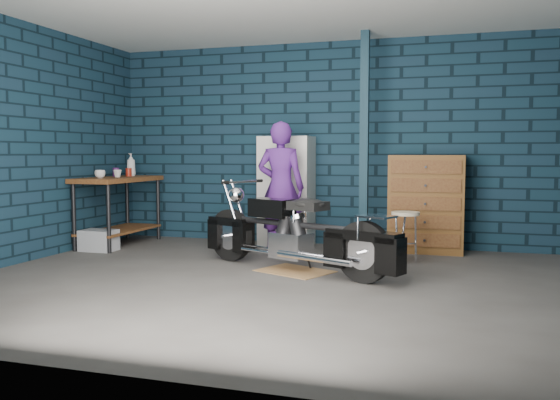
{
  "coord_description": "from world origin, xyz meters",
  "views": [
    {
      "loc": [
        1.7,
        -5.29,
        1.23
      ],
      "look_at": [
        -0.02,
        0.3,
        0.76
      ],
      "focal_mm": 38.0,
      "sensor_mm": 36.0,
      "label": 1
    }
  ],
  "objects_px": {
    "workbench": "(119,211)",
    "locker": "(286,191)",
    "tool_chest": "(426,204)",
    "person": "(281,187)",
    "storage_bin": "(99,240)",
    "shop_stool": "(405,237)",
    "motorcycle": "(295,227)"
  },
  "relations": [
    {
      "from": "workbench",
      "to": "locker",
      "type": "height_order",
      "value": "locker"
    },
    {
      "from": "workbench",
      "to": "tool_chest",
      "type": "height_order",
      "value": "tool_chest"
    },
    {
      "from": "person",
      "to": "tool_chest",
      "type": "height_order",
      "value": "person"
    },
    {
      "from": "workbench",
      "to": "tool_chest",
      "type": "xyz_separation_m",
      "value": [
        3.97,
        0.62,
        0.15
      ]
    },
    {
      "from": "storage_bin",
      "to": "shop_stool",
      "type": "relative_size",
      "value": 0.74
    },
    {
      "from": "motorcycle",
      "to": "storage_bin",
      "type": "distance_m",
      "value": 2.79
    },
    {
      "from": "motorcycle",
      "to": "shop_stool",
      "type": "height_order",
      "value": "motorcycle"
    },
    {
      "from": "motorcycle",
      "to": "shop_stool",
      "type": "distance_m",
      "value": 1.37
    },
    {
      "from": "locker",
      "to": "shop_stool",
      "type": "height_order",
      "value": "locker"
    },
    {
      "from": "tool_chest",
      "to": "storage_bin",
      "type": "bearing_deg",
      "value": -164.17
    },
    {
      "from": "storage_bin",
      "to": "shop_stool",
      "type": "height_order",
      "value": "shop_stool"
    },
    {
      "from": "person",
      "to": "shop_stool",
      "type": "xyz_separation_m",
      "value": [
        1.54,
        -0.25,
        -0.52
      ]
    },
    {
      "from": "workbench",
      "to": "locker",
      "type": "relative_size",
      "value": 0.97
    },
    {
      "from": "locker",
      "to": "workbench",
      "type": "bearing_deg",
      "value": -163.99
    },
    {
      "from": "person",
      "to": "motorcycle",
      "type": "bearing_deg",
      "value": 112.5
    },
    {
      "from": "storage_bin",
      "to": "locker",
      "type": "distance_m",
      "value": 2.48
    },
    {
      "from": "tool_chest",
      "to": "motorcycle",
      "type": "bearing_deg",
      "value": -126.5
    },
    {
      "from": "person",
      "to": "storage_bin",
      "type": "distance_m",
      "value": 2.4
    },
    {
      "from": "workbench",
      "to": "shop_stool",
      "type": "relative_size",
      "value": 2.45
    },
    {
      "from": "storage_bin",
      "to": "locker",
      "type": "bearing_deg",
      "value": 27.63
    },
    {
      "from": "motorcycle",
      "to": "locker",
      "type": "xyz_separation_m",
      "value": [
        -0.58,
        1.66,
        0.26
      ]
    },
    {
      "from": "workbench",
      "to": "person",
      "type": "distance_m",
      "value": 2.27
    },
    {
      "from": "locker",
      "to": "shop_stool",
      "type": "xyz_separation_m",
      "value": [
        1.63,
        -0.8,
        -0.44
      ]
    },
    {
      "from": "person",
      "to": "workbench",
      "type": "bearing_deg",
      "value": 0.42
    },
    {
      "from": "workbench",
      "to": "person",
      "type": "bearing_deg",
      "value": 1.91
    },
    {
      "from": "motorcycle",
      "to": "shop_stool",
      "type": "bearing_deg",
      "value": 63.13
    },
    {
      "from": "person",
      "to": "locker",
      "type": "height_order",
      "value": "person"
    },
    {
      "from": "person",
      "to": "shop_stool",
      "type": "height_order",
      "value": "person"
    },
    {
      "from": "workbench",
      "to": "storage_bin",
      "type": "xyz_separation_m",
      "value": [
        0.02,
        -0.5,
        -0.32
      ]
    },
    {
      "from": "tool_chest",
      "to": "shop_stool",
      "type": "relative_size",
      "value": 2.1
    },
    {
      "from": "storage_bin",
      "to": "locker",
      "type": "relative_size",
      "value": 0.29
    },
    {
      "from": "motorcycle",
      "to": "storage_bin",
      "type": "height_order",
      "value": "motorcycle"
    }
  ]
}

